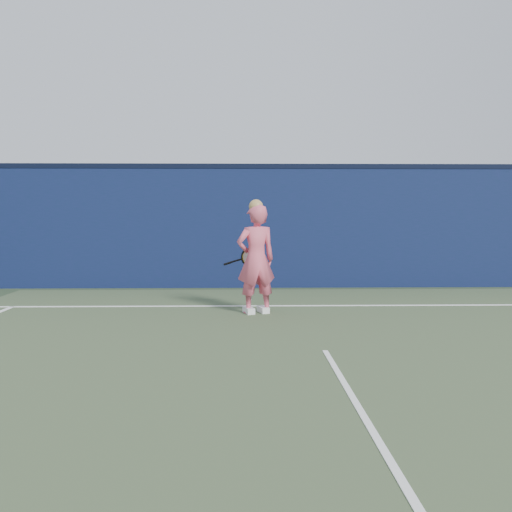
{
  "coord_description": "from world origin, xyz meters",
  "views": [
    {
      "loc": [
        -0.92,
        -5.04,
        1.57
      ],
      "look_at": [
        -0.74,
        3.38,
        0.91
      ],
      "focal_mm": 38.0,
      "sensor_mm": 36.0,
      "label": 1
    }
  ],
  "objects": [
    {
      "name": "court_surface",
      "position": [
        0.0,
        -2.0,
        0.0
      ],
      "size": [
        11.0,
        16.0,
        0.01
      ],
      "primitive_type": "cube",
      "color": "#404E31",
      "rests_on": "ground"
    },
    {
      "name": "player",
      "position": [
        -0.74,
        3.38,
        0.86
      ],
      "size": [
        0.72,
        0.58,
        1.79
      ],
      "rotation": [
        0.0,
        0.0,
        3.45
      ],
      "color": "#E05770",
      "rests_on": "ground"
    },
    {
      "name": "court_lines",
      "position": [
        0.0,
        -0.33,
        0.01
      ],
      "size": [
        11.0,
        12.04,
        0.01
      ],
      "color": "white",
      "rests_on": "court_surface"
    },
    {
      "name": "racket",
      "position": [
        -0.87,
        3.78,
        0.85
      ],
      "size": [
        0.57,
        0.19,
        0.31
      ],
      "rotation": [
        0.0,
        0.0,
        0.13
      ],
      "color": "black",
      "rests_on": "ground"
    },
    {
      "name": "backstop_wall",
      "position": [
        0.0,
        6.5,
        1.25
      ],
      "size": [
        24.0,
        0.4,
        2.5
      ],
      "primitive_type": "cube",
      "color": "#0D1B3A",
      "rests_on": "ground"
    },
    {
      "name": "wall_cap",
      "position": [
        0.0,
        6.5,
        2.55
      ],
      "size": [
        24.0,
        0.42,
        0.1
      ],
      "primitive_type": "cube",
      "color": "black",
      "rests_on": "backstop_wall"
    },
    {
      "name": "ground",
      "position": [
        0.0,
        0.0,
        0.0
      ],
      "size": [
        80.0,
        80.0,
        0.0
      ],
      "primitive_type": "plane",
      "color": "#2A3A24",
      "rests_on": "ground"
    }
  ]
}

